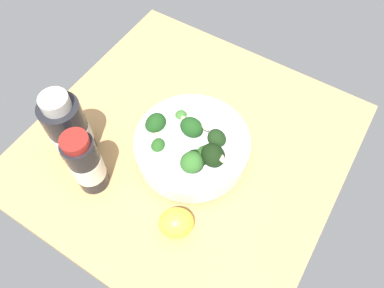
% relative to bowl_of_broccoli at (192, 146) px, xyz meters
% --- Properties ---
extents(ground_plane, '(0.59, 0.59, 0.04)m').
position_rel_bowl_of_broccoli_xyz_m(ground_plane, '(0.02, -0.02, -0.06)').
color(ground_plane, tan).
extents(bowl_of_broccoli, '(0.22, 0.22, 0.09)m').
position_rel_bowl_of_broccoli_xyz_m(bowl_of_broccoli, '(0.00, 0.00, 0.00)').
color(bowl_of_broccoli, white).
rests_on(bowl_of_broccoli, ground_plane).
extents(lemon_wedge, '(0.08, 0.08, 0.05)m').
position_rel_bowl_of_broccoli_xyz_m(lemon_wedge, '(-0.05, 0.14, -0.01)').
color(lemon_wedge, yellow).
rests_on(lemon_wedge, ground_plane).
extents(bottle_tall, '(0.06, 0.06, 0.15)m').
position_rel_bowl_of_broccoli_xyz_m(bottle_tall, '(0.13, 0.14, 0.03)').
color(bottle_tall, black).
rests_on(bottle_tall, ground_plane).
extents(bottle_short, '(0.07, 0.07, 0.16)m').
position_rel_bowl_of_broccoli_xyz_m(bottle_short, '(0.20, 0.11, 0.03)').
color(bottle_short, black).
rests_on(bottle_short, ground_plane).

